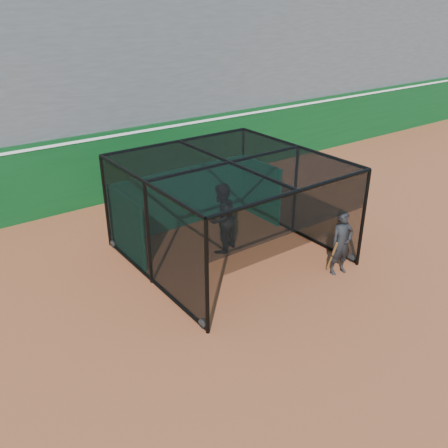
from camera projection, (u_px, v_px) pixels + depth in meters
ground at (262, 313)px, 10.94m from camera, size 120.00×120.00×0.00m
outfield_wall at (106, 166)px, 16.57m from camera, size 50.00×0.50×2.50m
grandstand at (56, 60)px, 17.95m from camera, size 50.00×7.85×8.95m
batting_cage at (229, 210)px, 12.88m from camera, size 5.04×5.14×2.72m
batter at (221, 218)px, 13.24m from camera, size 1.19×1.07×2.02m
on_deck_player at (341, 243)px, 12.19m from camera, size 0.70×0.52×1.75m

